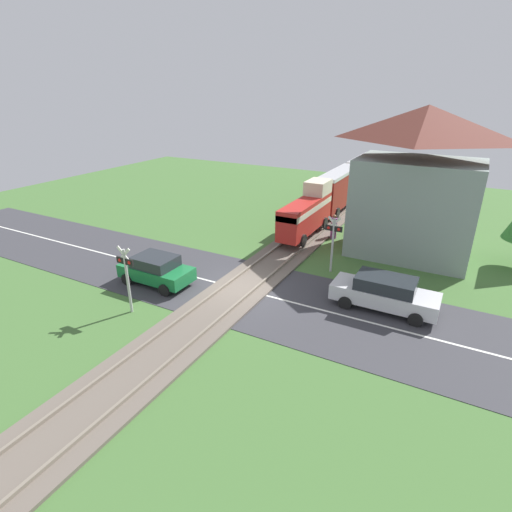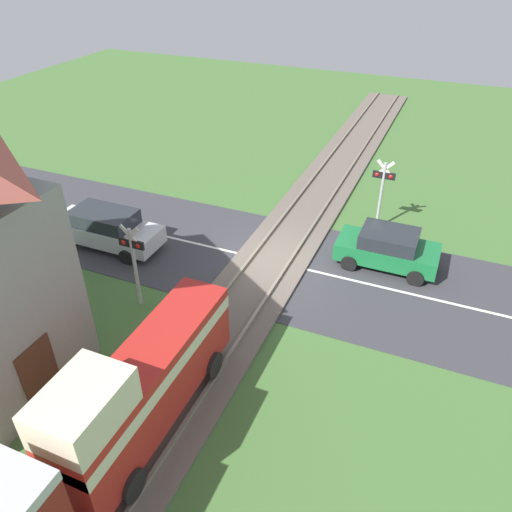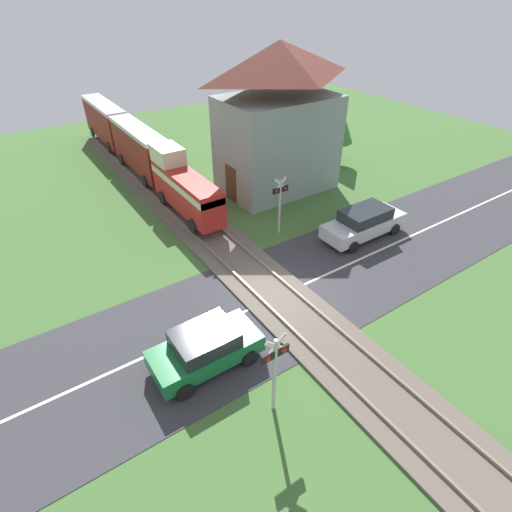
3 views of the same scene
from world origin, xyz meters
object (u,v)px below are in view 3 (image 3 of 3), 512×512
object	(u,v)px
car_near_crossing	(205,348)
crossing_signal_east_approach	(280,198)
car_far_side	(364,222)
crossing_signal_west_approach	(275,365)
train	(137,146)
pedestrian_by_station	(206,192)
station_building	(278,122)

from	to	relation	value
car_near_crossing	crossing_signal_east_approach	bearing A→B (deg)	37.64
car_far_side	crossing_signal_west_approach	world-z (taller)	crossing_signal_west_approach
car_far_side	crossing_signal_east_approach	distance (m)	4.40
crossing_signal_west_approach	crossing_signal_east_approach	bearing A→B (deg)	52.41
car_far_side	train	bearing A→B (deg)	114.77
pedestrian_by_station	train	bearing A→B (deg)	104.28
car_far_side	pedestrian_by_station	xyz separation A→B (m)	(-4.84, 7.64, -0.08)
car_near_crossing	station_building	xyz separation A→B (m)	(10.31, 10.07, 3.27)
car_near_crossing	pedestrian_by_station	xyz separation A→B (m)	(5.65, 10.52, -0.05)
car_near_crossing	pedestrian_by_station	distance (m)	11.94
car_near_crossing	crossing_signal_east_approach	xyz separation A→B (m)	(7.17, 5.53, 1.20)
train	pedestrian_by_station	distance (m)	6.68
crossing_signal_east_approach	pedestrian_by_station	world-z (taller)	crossing_signal_east_approach
car_near_crossing	crossing_signal_east_approach	distance (m)	9.14
car_far_side	pedestrian_by_station	size ratio (longest dim) A/B	2.86
pedestrian_by_station	car_far_side	bearing A→B (deg)	-57.63
station_building	crossing_signal_west_approach	bearing A→B (deg)	-126.57
train	pedestrian_by_station	bearing A→B (deg)	-75.72
train	station_building	bearing A→B (deg)	-47.37
car_far_side	crossing_signal_east_approach	size ratio (longest dim) A/B	1.48
crossing_signal_east_approach	pedestrian_by_station	distance (m)	5.36
crossing_signal_west_approach	station_building	world-z (taller)	station_building
car_near_crossing	car_far_side	xyz separation A→B (m)	(10.49, 2.88, 0.03)
car_far_side	crossing_signal_west_approach	bearing A→B (deg)	-150.09
station_building	pedestrian_by_station	distance (m)	5.74
car_far_side	station_building	size ratio (longest dim) A/B	0.55
train	car_far_side	xyz separation A→B (m)	(6.47, -14.02, -1.08)
car_far_side	station_building	xyz separation A→B (m)	(-0.18, 7.19, 3.24)
crossing_signal_west_approach	station_building	bearing A→B (deg)	53.43
car_near_crossing	car_far_side	distance (m)	10.88
station_building	pedestrian_by_station	bearing A→B (deg)	174.44
train	car_far_side	world-z (taller)	train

